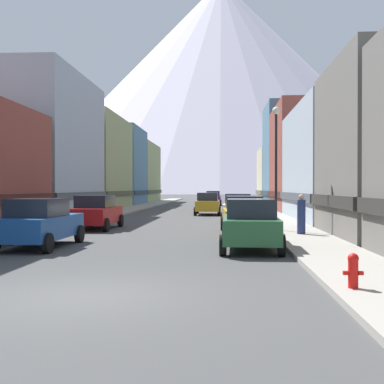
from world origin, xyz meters
TOP-DOWN VIEW (x-y plane):
  - ground_plane at (0.00, 0.00)m, footprint 400.00×400.00m
  - sidewalk_left at (-6.25, 35.00)m, footprint 2.50×100.00m
  - sidewalk_right at (6.25, 35.00)m, footprint 2.50×100.00m
  - storefront_left_2 at (-11.91, 26.29)m, footprint 9.12×12.61m
  - storefront_left_3 at (-12.07, 39.53)m, footprint 9.43×12.81m
  - storefront_left_4 at (-11.46, 51.70)m, footprint 8.21×10.47m
  - storefront_left_5 at (-11.37, 64.13)m, footprint 8.04×13.98m
  - storefront_right_2 at (12.25, 22.90)m, footprint 9.79×13.33m
  - storefront_right_3 at (12.08, 35.04)m, footprint 9.46×10.70m
  - storefront_right_4 at (11.46, 44.81)m, footprint 8.22×8.68m
  - storefront_right_5 at (11.02, 54.38)m, footprint 7.33×9.27m
  - car_left_0 at (-3.80, 7.78)m, footprint 2.17×4.45m
  - car_left_1 at (-3.80, 15.70)m, footprint 2.10×4.42m
  - car_right_0 at (3.80, 7.54)m, footprint 2.16×4.44m
  - car_right_1 at (3.80, 13.70)m, footprint 2.19×4.46m
  - car_right_2 at (3.80, 22.19)m, footprint 2.23×4.47m
  - car_driving_0 at (1.60, 29.97)m, footprint 2.06×4.40m
  - car_driving_1 at (1.60, 51.53)m, footprint 2.06×4.40m
  - fire_hydrant_near at (5.45, 0.39)m, footprint 0.40×0.22m
  - potted_plant_0 at (-7.00, 18.61)m, footprint 0.55×0.55m
  - pedestrian_0 at (6.25, 12.04)m, footprint 0.36×0.36m
  - streetlamp_right at (5.35, 13.87)m, footprint 0.36×0.36m
  - mountain_backdrop at (1.65, 260.00)m, footprint 215.83×215.83m

SIDE VIEW (x-z plane):
  - ground_plane at x=0.00m, z-range 0.00..0.00m
  - sidewalk_left at x=-6.25m, z-range 0.00..0.15m
  - sidewalk_right at x=6.25m, z-range 0.00..0.15m
  - fire_hydrant_near at x=5.45m, z-range 0.17..0.88m
  - potted_plant_0 at x=-7.00m, z-range 0.13..1.02m
  - car_left_0 at x=-3.80m, z-range 0.01..1.79m
  - car_left_1 at x=-3.80m, z-range 0.01..1.79m
  - car_right_0 at x=3.80m, z-range 0.01..1.79m
  - car_right_1 at x=3.80m, z-range 0.01..1.79m
  - car_right_2 at x=3.80m, z-range 0.01..1.79m
  - car_driving_0 at x=1.60m, z-range 0.01..1.79m
  - car_driving_1 at x=1.60m, z-range 0.01..1.79m
  - pedestrian_0 at x=6.25m, z-range 0.09..1.82m
  - storefront_right_5 at x=11.02m, z-range -0.13..7.06m
  - storefront_right_2 at x=12.25m, z-range -0.14..7.31m
  - streetlamp_right at x=5.35m, z-range 1.06..6.92m
  - storefront_left_5 at x=-11.37m, z-range -0.16..8.67m
  - storefront_left_3 at x=-12.07m, z-range -0.16..9.22m
  - storefront_right_3 at x=12.08m, z-range -0.16..9.35m
  - storefront_left_4 at x=-11.46m, z-range -0.17..9.56m
  - storefront_left_2 at x=-11.91m, z-range -0.17..10.35m
  - storefront_right_4 at x=11.46m, z-range -0.18..11.07m
  - mountain_backdrop at x=1.65m, z-range 0.00..115.60m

